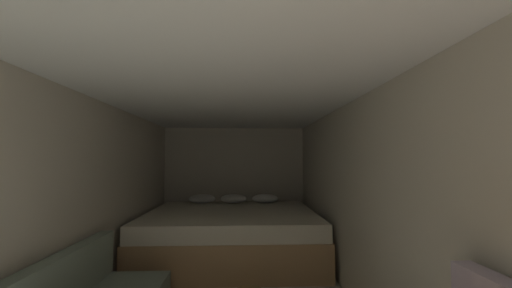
# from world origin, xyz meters

# --- Properties ---
(wall_back) EXTENTS (2.64, 0.05, 2.01)m
(wall_back) POSITION_xyz_m (0.00, 5.09, 1.00)
(wall_back) COLOR beige
(wall_back) RESTS_ON ground
(wall_left) EXTENTS (0.05, 5.54, 2.01)m
(wall_left) POSITION_xyz_m (-1.30, 2.30, 1.00)
(wall_left) COLOR beige
(wall_left) RESTS_ON ground
(wall_right) EXTENTS (0.05, 5.54, 2.01)m
(wall_right) POSITION_xyz_m (1.30, 2.30, 1.00)
(wall_right) COLOR beige
(wall_right) RESTS_ON ground
(ceiling_slab) EXTENTS (2.64, 5.54, 0.05)m
(ceiling_slab) POSITION_xyz_m (0.00, 2.30, 2.03)
(ceiling_slab) COLOR white
(ceiling_slab) RESTS_ON wall_left
(bed) EXTENTS (2.42, 2.01, 0.82)m
(bed) POSITION_xyz_m (0.00, 4.03, 0.34)
(bed) COLOR tan
(bed) RESTS_ON ground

